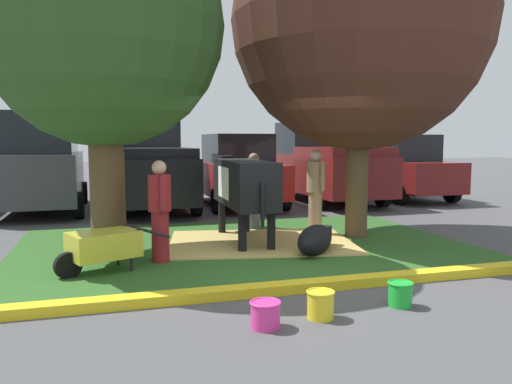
{
  "coord_description": "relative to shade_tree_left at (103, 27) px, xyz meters",
  "views": [
    {
      "loc": [
        -2.52,
        -6.38,
        1.82
      ],
      "look_at": [
        0.05,
        2.26,
        0.9
      ],
      "focal_mm": 34.88,
      "sensor_mm": 36.0,
      "label": 1
    }
  ],
  "objects": [
    {
      "name": "ground_plane",
      "position": [
        2.54,
        -1.72,
        -3.55
      ],
      "size": [
        80.0,
        80.0,
        0.0
      ],
      "primitive_type": "plane",
      "color": "#4C4C4F"
    },
    {
      "name": "grass_island",
      "position": [
        2.26,
        0.14,
        -3.54
      ],
      "size": [
        7.65,
        5.16,
        0.02
      ],
      "primitive_type": "cube",
      "color": "#2D5B23",
      "rests_on": "ground"
    },
    {
      "name": "curb_yellow",
      "position": [
        2.26,
        -2.59,
        -3.49
      ],
      "size": [
        8.85,
        0.24,
        0.12
      ],
      "primitive_type": "cube",
      "color": "yellow",
      "rests_on": "ground"
    },
    {
      "name": "hay_bedding",
      "position": [
        2.59,
        0.24,
        -3.52
      ],
      "size": [
        3.58,
        2.94,
        0.04
      ],
      "primitive_type": "cube",
      "rotation": [
        0.0,
        0.0,
        -0.18
      ],
      "color": "tan",
      "rests_on": "ground"
    },
    {
      "name": "shade_tree_left",
      "position": [
        0.0,
        0.0,
        0.0
      ],
      "size": [
        3.7,
        3.7,
        5.43
      ],
      "color": "brown",
      "rests_on": "ground"
    },
    {
      "name": "shade_tree_right",
      "position": [
        4.51,
        0.31,
        0.45
      ],
      "size": [
        4.73,
        4.73,
        6.37
      ],
      "color": "brown",
      "rests_on": "ground"
    },
    {
      "name": "cow_holstein",
      "position": [
        2.35,
        0.55,
        -2.48
      ],
      "size": [
        0.76,
        3.14,
        1.52
      ],
      "color": "black",
      "rests_on": "ground"
    },
    {
      "name": "calf_lying",
      "position": [
        3.19,
        -0.82,
        -3.31
      ],
      "size": [
        1.07,
        1.22,
        0.48
      ],
      "color": "black",
      "rests_on": "ground"
    },
    {
      "name": "person_handler",
      "position": [
        0.74,
        -0.67,
        -2.72
      ],
      "size": [
        0.34,
        0.53,
        1.54
      ],
      "color": "maroon",
      "rests_on": "ground"
    },
    {
      "name": "person_visitor_near",
      "position": [
        3.83,
        0.68,
        -2.65
      ],
      "size": [
        0.34,
        0.52,
        1.67
      ],
      "color": "#9E7F5B",
      "rests_on": "ground"
    },
    {
      "name": "person_visitor_far",
      "position": [
        2.9,
        1.73,
        -2.7
      ],
      "size": [
        0.53,
        0.34,
        1.58
      ],
      "color": "slate",
      "rests_on": "ground"
    },
    {
      "name": "wheelbarrow",
      "position": [
        -0.09,
        -1.02,
        -3.16
      ],
      "size": [
        1.58,
        1.03,
        0.63
      ],
      "color": "gold",
      "rests_on": "ground"
    },
    {
      "name": "bucket_pink",
      "position": [
        1.46,
        -3.61,
        -3.41
      ],
      "size": [
        0.32,
        0.32,
        0.27
      ],
      "color": "#EA3893",
      "rests_on": "ground"
    },
    {
      "name": "bucket_yellow",
      "position": [
        2.08,
        -3.52,
        -3.39
      ],
      "size": [
        0.3,
        0.3,
        0.29
      ],
      "color": "yellow",
      "rests_on": "ground"
    },
    {
      "name": "bucket_green",
      "position": [
        3.08,
        -3.43,
        -3.4
      ],
      "size": [
        0.28,
        0.28,
        0.28
      ],
      "color": "green",
      "rests_on": "ground"
    },
    {
      "name": "suv_dark_grey",
      "position": [
        -1.64,
        5.76,
        -2.28
      ],
      "size": [
        2.16,
        4.62,
        2.52
      ],
      "color": "#3D3D42",
      "rests_on": "ground"
    },
    {
      "name": "pickup_truck_black",
      "position": [
        1.04,
        5.72,
        -2.43
      ],
      "size": [
        2.27,
        5.42,
        2.42
      ],
      "color": "black",
      "rests_on": "ground"
    },
    {
      "name": "sedan_red",
      "position": [
        3.52,
        5.54,
        -2.56
      ],
      "size": [
        2.06,
        4.42,
        2.02
      ],
      "color": "red",
      "rests_on": "ground"
    },
    {
      "name": "pickup_truck_maroon",
      "position": [
        6.31,
        5.9,
        -2.43
      ],
      "size": [
        2.27,
        5.42,
        2.42
      ],
      "color": "maroon",
      "rests_on": "ground"
    },
    {
      "name": "sedan_blue",
      "position": [
        8.88,
        5.72,
        -2.56
      ],
      "size": [
        2.06,
        4.42,
        2.02
      ],
      "color": "maroon",
      "rests_on": "ground"
    }
  ]
}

